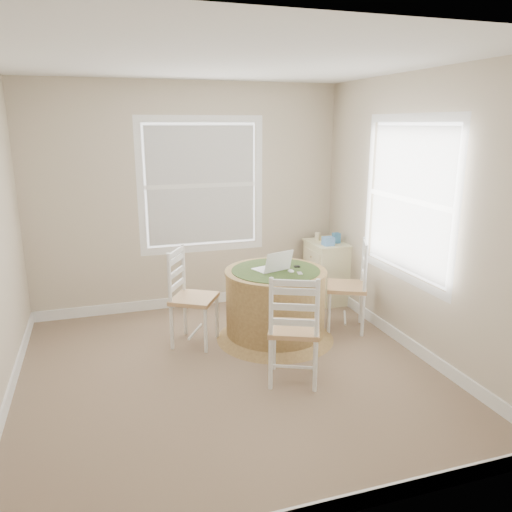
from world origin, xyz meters
name	(u,v)px	position (x,y,z in m)	size (l,w,h in m)	color
room	(242,225)	(0.17, 0.16, 1.30)	(3.64, 3.64, 2.64)	#7E684F
round_table	(275,301)	(0.63, 0.59, 0.40)	(1.20, 1.20, 0.73)	#A48549
chair_left	(194,298)	(-0.17, 0.72, 0.47)	(0.42, 0.40, 0.95)	white
chair_near	(294,328)	(0.49, -0.28, 0.47)	(0.42, 0.40, 0.95)	white
chair_right	(346,286)	(1.44, 0.60, 0.47)	(0.42, 0.40, 0.95)	white
laptop	(272,267)	(0.60, 0.60, 0.76)	(0.39, 0.36, 0.22)	white
mouse	(291,271)	(0.76, 0.49, 0.74)	(0.06, 0.09, 0.03)	white
phone	(300,274)	(0.82, 0.40, 0.73)	(0.04, 0.09, 0.02)	#B7BABF
keys	(297,267)	(0.87, 0.61, 0.73)	(0.06, 0.05, 0.03)	black
corner_chest	(326,272)	(1.60, 1.44, 0.38)	(0.43, 0.57, 0.75)	beige
tissue_box	(328,241)	(1.55, 1.30, 0.80)	(0.12, 0.12, 0.10)	#5C8FD3
box_yellow	(328,239)	(1.63, 1.48, 0.78)	(0.15, 0.10, 0.06)	#E5C650
box_blue	(336,238)	(1.69, 1.37, 0.81)	(0.08, 0.08, 0.12)	teal
cup_cream	(318,236)	(1.54, 1.58, 0.80)	(0.07, 0.07, 0.09)	beige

